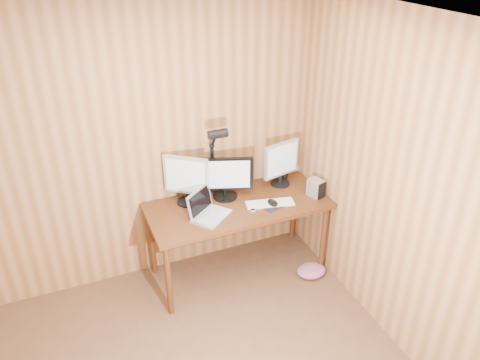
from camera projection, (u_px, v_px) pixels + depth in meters
room_shell at (189, 318)px, 2.27m from camera, size 4.00×4.00×4.00m
desk at (235, 212)px, 4.26m from camera, size 1.60×0.70×0.75m
monitor_center at (225, 177)px, 4.15m from camera, size 0.48×0.22×0.39m
monitor_left at (186, 179)px, 4.05m from camera, size 0.34×0.27×0.45m
monitor_right at (281, 162)px, 4.35m from camera, size 0.38×0.18×0.43m
laptop at (207, 210)px, 3.95m from camera, size 0.41×0.40×0.23m
keyboard at (270, 203)px, 4.14m from camera, size 0.44×0.22×0.02m
mousepad at (272, 205)px, 4.12m from camera, size 0.24×0.21×0.00m
mouse at (273, 203)px, 4.11m from camera, size 0.08×0.12×0.04m
hard_drive at (316, 188)px, 4.23m from camera, size 0.14×0.17×0.16m
phone at (253, 209)px, 4.06m from camera, size 0.06×0.10×0.01m
speaker at (285, 173)px, 4.53m from camera, size 0.05×0.05×0.12m
desk_lamp at (215, 151)px, 4.06m from camera, size 0.17×0.24×0.72m
fabric_pile at (311, 271)px, 4.43m from camera, size 0.34×0.31×0.09m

